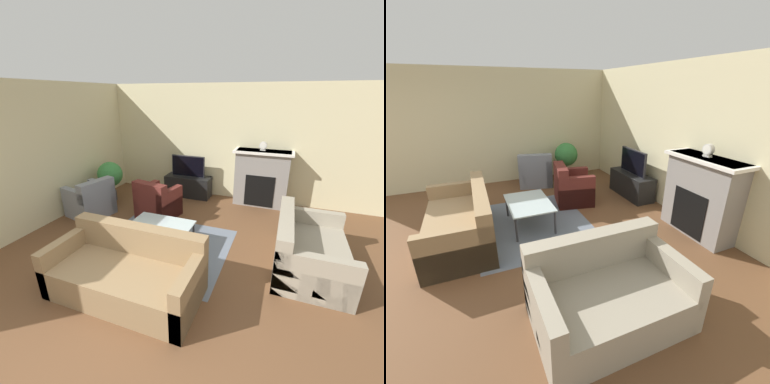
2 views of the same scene
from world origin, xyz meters
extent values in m
plane|color=brown|center=(0.00, 0.00, 0.00)|extent=(20.00, 20.00, 0.00)
cube|color=beige|center=(0.00, 4.63, 1.35)|extent=(8.66, 0.06, 2.70)
cube|color=beige|center=(-2.86, 2.30, 1.35)|extent=(0.06, 7.60, 2.70)
cube|color=slate|center=(-0.29, 1.95, 0.00)|extent=(2.23, 1.91, 0.00)
cube|color=gray|center=(1.05, 4.39, 0.64)|extent=(1.17, 0.43, 1.29)
cube|color=black|center=(1.05, 4.17, 0.40)|extent=(0.64, 0.01, 0.72)
cube|color=white|center=(1.05, 4.36, 1.26)|extent=(1.29, 0.49, 0.05)
cube|color=black|center=(-0.72, 4.31, 0.26)|extent=(1.15, 0.44, 0.52)
cube|color=#232328|center=(-0.72, 4.31, 0.78)|extent=(0.85, 0.05, 0.53)
cube|color=black|center=(-0.72, 4.28, 0.78)|extent=(0.81, 0.01, 0.49)
cube|color=#8C704C|center=(-0.22, 0.78, 0.21)|extent=(1.94, 0.93, 0.42)
cube|color=#8C704C|center=(-0.22, 1.14, 0.62)|extent=(1.94, 0.20, 0.40)
cube|color=#8C704C|center=(-1.12, 0.78, 0.33)|extent=(0.14, 0.93, 0.66)
cube|color=#8C704C|center=(0.68, 0.78, 0.33)|extent=(0.14, 0.93, 0.66)
cube|color=#9E937F|center=(2.04, 2.19, 0.21)|extent=(0.99, 1.54, 0.42)
cube|color=#9E937F|center=(1.65, 2.19, 0.62)|extent=(0.20, 1.54, 0.40)
cube|color=#9E937F|center=(2.04, 1.49, 0.33)|extent=(0.99, 0.14, 0.66)
cube|color=#9E937F|center=(2.04, 2.89, 0.33)|extent=(0.99, 0.14, 0.66)
cube|color=gray|center=(-2.30, 2.53, 0.21)|extent=(0.93, 0.94, 0.42)
cube|color=gray|center=(-2.02, 2.47, 0.62)|extent=(0.38, 0.81, 0.40)
cube|color=gray|center=(-2.22, 2.85, 0.33)|extent=(0.78, 0.32, 0.66)
cube|color=gray|center=(-2.37, 2.22, 0.33)|extent=(0.78, 0.32, 0.66)
cube|color=#5B231E|center=(-0.88, 2.98, 0.21)|extent=(0.87, 0.86, 0.42)
cube|color=#5B231E|center=(-0.93, 2.72, 0.62)|extent=(0.77, 0.33, 0.40)
cube|color=#5B231E|center=(-0.59, 2.93, 0.33)|extent=(0.27, 0.74, 0.66)
cube|color=#5B231E|center=(-1.18, 3.04, 0.33)|extent=(0.27, 0.74, 0.66)
cylinder|color=#333338|center=(-0.76, 1.59, 0.21)|extent=(0.04, 0.04, 0.41)
cylinder|color=#333338|center=(0.19, 1.59, 0.21)|extent=(0.04, 0.04, 0.41)
cylinder|color=#333338|center=(-0.76, 2.22, 0.21)|extent=(0.04, 0.04, 0.41)
cylinder|color=#333338|center=(0.19, 2.22, 0.21)|extent=(0.04, 0.04, 0.41)
cube|color=silver|center=(-0.29, 1.90, 0.42)|extent=(1.03, 0.71, 0.02)
cylinder|color=#47474C|center=(-2.37, 3.38, 0.12)|extent=(0.22, 0.22, 0.25)
cylinder|color=#4C3823|center=(-2.37, 3.38, 0.33)|extent=(0.03, 0.03, 0.18)
sphere|color=#387F3D|center=(-2.37, 3.38, 0.66)|extent=(0.59, 0.59, 0.59)
cube|color=beige|center=(1.02, 4.39, 1.30)|extent=(0.12, 0.07, 0.03)
cylinder|color=beige|center=(1.02, 4.39, 1.40)|extent=(0.17, 0.07, 0.17)
cylinder|color=white|center=(1.02, 4.35, 1.40)|extent=(0.14, 0.00, 0.14)
camera|label=1|loc=(1.53, -1.44, 2.47)|focal=24.00mm
camera|label=2|loc=(3.75, 1.11, 2.24)|focal=24.00mm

